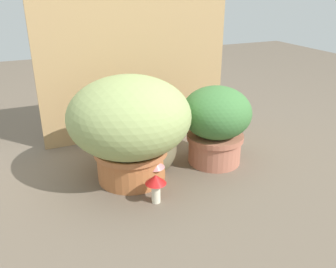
# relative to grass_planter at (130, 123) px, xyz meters

# --- Properties ---
(ground_plane) EXTENTS (6.00, 6.00, 0.00)m
(ground_plane) POSITION_rel_grass_planter_xyz_m (0.15, -0.10, -0.26)
(ground_plane) COLOR brown
(cardboard_backdrop) EXTENTS (1.02, 0.03, 0.88)m
(cardboard_backdrop) POSITION_rel_grass_planter_xyz_m (0.19, 0.46, 0.18)
(cardboard_backdrop) COLOR tan
(cardboard_backdrop) RESTS_ON ground
(grass_planter) EXTENTS (0.51, 0.51, 0.45)m
(grass_planter) POSITION_rel_grass_planter_xyz_m (0.00, 0.00, 0.00)
(grass_planter) COLOR #B5693A
(grass_planter) RESTS_ON ground
(leafy_planter) EXTENTS (0.32, 0.32, 0.37)m
(leafy_planter) POSITION_rel_grass_planter_xyz_m (0.41, -0.01, -0.06)
(leafy_planter) COLOR #B46B53
(leafy_planter) RESTS_ON ground
(cat) EXTENTS (0.38, 0.28, 0.32)m
(cat) POSITION_rel_grass_planter_xyz_m (0.12, 0.00, -0.13)
(cat) COLOR brown
(cat) RESTS_ON ground
(mushroom_ornament_pink) EXTENTS (0.08, 0.08, 0.13)m
(mushroom_ornament_pink) POSITION_rel_grass_planter_xyz_m (0.07, -0.10, -0.16)
(mushroom_ornament_pink) COLOR silver
(mushroom_ornament_pink) RESTS_ON ground
(mushroom_ornament_red) EXTENTS (0.08, 0.08, 0.12)m
(mushroom_ornament_red) POSITION_rel_grass_planter_xyz_m (0.03, -0.22, -0.17)
(mushroom_ornament_red) COLOR #ECE5C7
(mushroom_ornament_red) RESTS_ON ground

